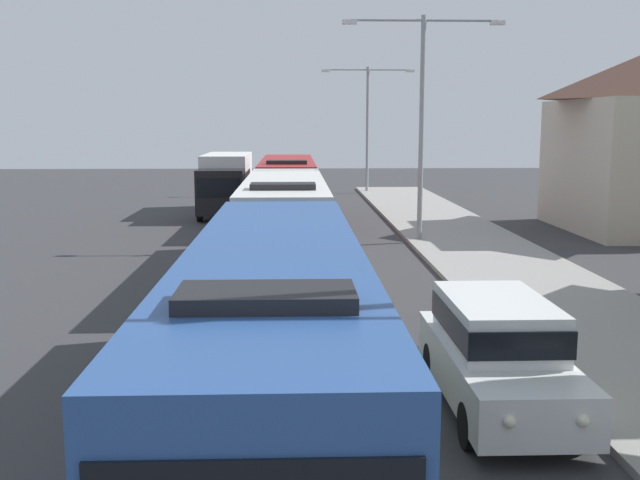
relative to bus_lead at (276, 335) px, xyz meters
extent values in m
cube|color=#284C8C|center=(0.00, 0.02, 0.01)|extent=(2.50, 12.04, 2.70)
cube|color=black|center=(1.27, 0.02, 0.36)|extent=(0.04, 11.08, 1.00)
cube|color=black|center=(-1.27, 0.02, 0.36)|extent=(0.04, 11.08, 1.00)
cube|color=gold|center=(1.28, 0.02, -0.79)|extent=(0.03, 11.44, 0.36)
cube|color=black|center=(0.00, -3.59, 1.44)|extent=(1.75, 0.90, 0.16)
cylinder|color=black|center=(1.10, 3.33, -1.19)|extent=(0.28, 1.00, 1.00)
cylinder|color=black|center=(-1.10, 3.33, -1.19)|extent=(0.28, 1.00, 1.00)
cube|color=silver|center=(0.00, 12.57, 0.01)|extent=(2.50, 11.23, 2.70)
cube|color=black|center=(1.27, 12.57, 0.36)|extent=(0.04, 10.33, 1.00)
cube|color=black|center=(-1.27, 12.57, 0.36)|extent=(0.04, 10.33, 1.00)
cube|color=black|center=(0.00, 6.94, 0.31)|extent=(2.30, 0.04, 1.20)
cube|color=orange|center=(1.28, 12.57, -0.79)|extent=(0.03, 10.67, 0.36)
cube|color=black|center=(0.00, 9.20, 1.44)|extent=(1.75, 0.90, 0.16)
cylinder|color=black|center=(1.10, 9.09, -1.19)|extent=(0.28, 1.00, 1.00)
cylinder|color=black|center=(-1.10, 9.09, -1.19)|extent=(0.28, 1.00, 1.00)
cylinder|color=black|center=(1.10, 15.66, -1.19)|extent=(0.28, 1.00, 1.00)
cylinder|color=black|center=(-1.10, 15.66, -1.19)|extent=(0.28, 1.00, 1.00)
cube|color=maroon|center=(0.00, 25.12, 0.01)|extent=(2.50, 12.01, 2.70)
cube|color=black|center=(1.27, 25.12, 0.36)|extent=(0.04, 11.05, 1.00)
cube|color=black|center=(-1.27, 25.12, 0.36)|extent=(0.04, 11.05, 1.00)
cube|color=black|center=(0.00, 19.10, 0.31)|extent=(2.30, 0.04, 1.20)
cube|color=black|center=(1.28, 25.12, -0.79)|extent=(0.03, 11.41, 0.36)
cube|color=black|center=(0.00, 21.52, 1.44)|extent=(1.75, 0.90, 0.16)
cylinder|color=black|center=(1.10, 21.40, -1.19)|extent=(0.28, 1.00, 1.00)
cylinder|color=black|center=(-1.10, 21.40, -1.19)|extent=(0.28, 1.00, 1.00)
cylinder|color=black|center=(1.10, 28.42, -1.19)|extent=(0.28, 1.00, 1.00)
cylinder|color=black|center=(-1.10, 28.42, -1.19)|extent=(0.28, 1.00, 1.00)
cube|color=white|center=(3.70, 1.17, -0.99)|extent=(1.84, 4.80, 0.80)
cube|color=white|center=(3.70, 1.32, -0.19)|extent=(1.62, 2.78, 0.80)
cube|color=black|center=(3.70, 1.32, -0.19)|extent=(1.66, 2.88, 0.44)
sphere|color=#F9EFCC|center=(3.19, -1.25, -0.89)|extent=(0.18, 0.18, 0.18)
sphere|color=#F9EFCC|center=(4.20, -1.25, -0.89)|extent=(0.18, 0.18, 0.18)
cylinder|color=black|center=(2.88, -0.32, -1.34)|extent=(0.22, 0.70, 0.70)
cylinder|color=black|center=(4.52, -0.32, -1.34)|extent=(0.22, 0.70, 0.70)
cylinder|color=black|center=(2.88, 2.66, -1.34)|extent=(0.22, 0.70, 0.70)
cylinder|color=black|center=(4.52, 2.66, -1.34)|extent=(0.22, 0.70, 0.70)
cube|color=black|center=(-3.30, 25.65, -0.24)|extent=(2.30, 1.80, 2.20)
cube|color=silver|center=(-3.30, 29.65, 0.11)|extent=(2.35, 6.19, 2.70)
cube|color=black|center=(-3.30, 24.73, 0.06)|extent=(2.07, 0.04, 0.90)
cylinder|color=black|center=(-4.33, 25.65, -1.24)|extent=(0.26, 0.90, 0.90)
cylinder|color=black|center=(-2.27, 25.65, -1.24)|extent=(0.26, 0.90, 0.90)
cylinder|color=black|center=(-4.33, 30.95, -1.24)|extent=(0.26, 0.90, 0.90)
cylinder|color=black|center=(-2.27, 30.95, -1.24)|extent=(0.26, 0.90, 0.90)
cylinder|color=gray|center=(5.40, 18.85, 2.86)|extent=(0.20, 0.20, 8.81)
cylinder|color=gray|center=(3.95, 18.85, 7.07)|extent=(2.90, 0.10, 0.10)
cube|color=silver|center=(2.49, 18.85, 6.99)|extent=(0.56, 0.28, 0.16)
cylinder|color=gray|center=(6.85, 18.85, 7.07)|extent=(2.90, 0.10, 0.10)
cube|color=silver|center=(8.30, 18.85, 6.99)|extent=(0.56, 0.28, 0.16)
cylinder|color=gray|center=(5.40, 40.30, 2.67)|extent=(0.20, 0.20, 8.42)
cylinder|color=gray|center=(3.96, 40.30, 6.68)|extent=(2.87, 0.10, 0.10)
cube|color=silver|center=(2.53, 40.30, 6.60)|extent=(0.56, 0.28, 0.16)
cylinder|color=gray|center=(6.83, 40.30, 6.68)|extent=(2.87, 0.10, 0.10)
cube|color=silver|center=(8.27, 40.30, 6.60)|extent=(0.56, 0.28, 0.16)
camera|label=1|loc=(0.27, -10.65, 3.13)|focal=41.39mm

